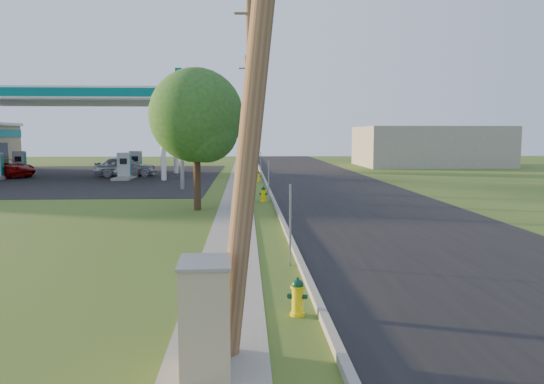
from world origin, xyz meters
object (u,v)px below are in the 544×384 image
object	(u,v)px
fuel_pump_ne	(124,169)
car_red	(1,168)
price_pylon	(181,95)
tree_lot	(176,122)
hydrant_near	(297,297)
hydrant_mid	(263,194)
utility_pole_mid	(250,97)
car_silver	(126,166)
tree_verge	(198,119)
fuel_pump_sw	(20,166)
utility_pole_far	(248,115)
fuel_pump_se	(136,166)
utility_pole_near	(262,15)
hydrant_far	(259,176)
utility_cabinet	(206,318)

from	to	relation	value
fuel_pump_ne	car_red	xyz separation A→B (m)	(-9.47, 1.89, 0.01)
price_pylon	tree_lot	bearing A→B (deg)	98.09
hydrant_near	hydrant_mid	bearing A→B (deg)	90.16
price_pylon	fuel_pump_ne	bearing A→B (deg)	123.69
utility_pole_mid	tree_lot	size ratio (longest dim) A/B	1.47
fuel_pump_ne	car_silver	xyz separation A→B (m)	(-0.46, 2.50, 0.06)
fuel_pump_ne	car_silver	bearing A→B (deg)	100.41
tree_verge	car_red	world-z (taller)	tree_verge
fuel_pump_sw	tree_lot	xyz separation A→B (m)	(11.38, 6.94, 3.57)
utility_pole_far	fuel_pump_se	bearing A→B (deg)	-173.59
fuel_pump_se	tree_verge	xyz separation A→B (m)	(6.74, -20.12, 3.11)
hydrant_mid	car_silver	world-z (taller)	car_silver
utility_pole_far	utility_pole_near	bearing A→B (deg)	-90.00
fuel_pump_ne	fuel_pump_se	size ratio (longest dim) A/B	1.00
fuel_pump_sw	utility_pole_near	bearing A→B (deg)	-62.91
fuel_pump_ne	hydrant_far	bearing A→B (deg)	-14.61
utility_pole_far	tree_lot	bearing A→B (deg)	137.65
utility_pole_near	hydrant_mid	xyz separation A→B (m)	(0.63, 17.64, -4.44)
price_pylon	hydrant_mid	size ratio (longest dim) A/B	9.21
hydrant_mid	hydrant_far	bearing A→B (deg)	89.78
fuel_pump_ne	hydrant_far	world-z (taller)	fuel_pump_ne
fuel_pump_ne	fuel_pump_se	distance (m)	4.00
utility_pole_near	hydrant_far	distance (m)	28.86
utility_pole_mid	price_pylon	xyz separation A→B (m)	(-3.90, 5.50, 0.48)
utility_pole_near	utility_pole_mid	size ratio (longest dim) A/B	0.97
utility_pole_mid	hydrant_far	world-z (taller)	utility_pole_mid
price_pylon	tree_lot	xyz separation A→B (m)	(-2.62, 18.44, -1.14)
price_pylon	car_silver	world-z (taller)	price_pylon
hydrant_mid	car_silver	xyz separation A→B (m)	(-9.99, 15.87, 0.41)
price_pylon	hydrant_far	distance (m)	8.47
fuel_pump_ne	tree_lot	world-z (taller)	tree_lot
car_silver	price_pylon	bearing A→B (deg)	-157.12
hydrant_near	hydrant_mid	distance (m)	16.02
hydrant_far	car_red	bearing A→B (deg)	167.02
utility_pole_far	fuel_pump_se	xyz separation A→B (m)	(-8.90, -1.00, -4.08)
fuel_pump_se	hydrant_near	world-z (taller)	fuel_pump_se
utility_pole_near	car_red	size ratio (longest dim) A/B	1.81
utility_pole_near	utility_cabinet	distance (m)	4.14
fuel_pump_ne	fuel_pump_sw	world-z (taller)	same
price_pylon	fuel_pump_se	bearing A→B (deg)	113.50
tree_verge	hydrant_mid	size ratio (longest dim) A/B	8.00
car_red	fuel_pump_se	bearing A→B (deg)	-54.97
fuel_pump_se	price_pylon	distance (m)	13.40
utility_pole_far	car_red	size ratio (longest dim) A/B	1.81
utility_pole_far	price_pylon	world-z (taller)	utility_pole_far
utility_pole_near	tree_lot	bearing A→B (deg)	98.84
utility_pole_mid	tree_verge	bearing A→B (deg)	-124.77
utility_pole_mid	hydrant_near	distance (m)	17.04
utility_pole_near	price_pylon	bearing A→B (deg)	99.42
fuel_pump_ne	hydrant_far	distance (m)	9.90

